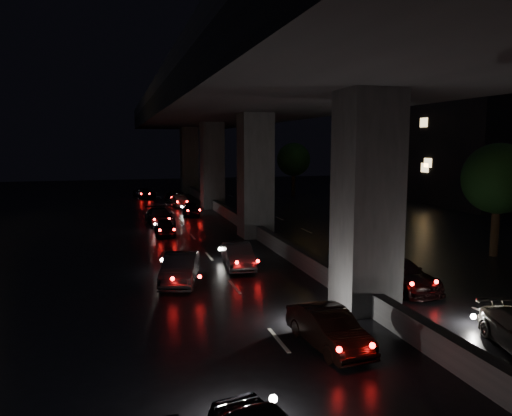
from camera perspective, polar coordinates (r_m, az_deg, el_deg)
name	(u,v)px	position (r m, az deg, el deg)	size (l,w,h in m)	color
ground	(279,252)	(28.24, 2.66, -5.06)	(120.00, 120.00, 0.00)	black
viaduct	(255,108)	(32.43, -0.08, 11.39)	(12.00, 80.00, 10.50)	#303133
median_barrier	(255,230)	(32.85, -0.08, -2.52)	(0.45, 70.00, 0.85)	#303133
building_right_far	(460,130)	(58.37, 22.27, 8.27)	(12.00, 22.00, 15.00)	black
tree_b	(498,179)	(29.71, 25.94, 3.00)	(3.80, 3.80, 6.12)	black
tree_c	(359,166)	(42.99, 11.65, 4.75)	(3.80, 3.80, 6.12)	black
tree_d	(294,160)	(57.66, 4.32, 5.54)	(3.80, 3.80, 6.12)	black
streetlight_far	(329,148)	(48.34, 8.38, 6.84)	(2.52, 0.44, 9.00)	#2D2D33
car_1	(329,328)	(15.57, 8.33, -13.45)	(1.24, 3.55, 1.17)	black
car_3	(397,273)	(22.03, 15.81, -7.22)	(1.81, 4.45, 1.29)	black
car_4	(180,269)	(22.17, -8.67, -6.90)	(1.38, 3.96, 1.30)	black
car_5	(238,256)	(24.66, -2.05, -5.48)	(1.26, 3.63, 1.20)	#252528
car_6	(165,227)	(33.72, -10.40, -2.19)	(1.26, 3.14, 1.07)	black
car_7	(160,217)	(37.84, -10.96, -1.02)	(1.76, 4.33, 1.26)	black
car_8	(191,209)	(42.36, -7.47, -0.11)	(1.37, 3.39, 1.16)	black
car_9	(180,201)	(48.77, -8.67, 0.82)	(1.15, 3.31, 1.09)	#5A534E
car_10	(175,196)	(52.71, -9.29, 1.33)	(1.90, 4.12, 1.15)	black
car_11	(145,193)	(56.91, -12.62, 1.66)	(1.78, 3.85, 1.07)	black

